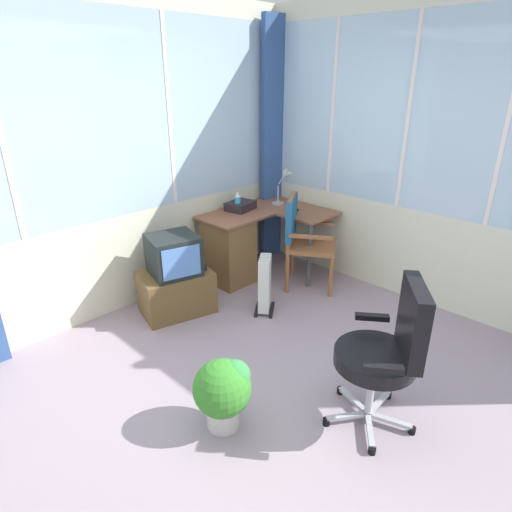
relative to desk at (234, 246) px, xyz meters
The scene contains 14 objects.
ground 2.14m from the desk, 124.82° to the right, with size 5.29×5.06×0.06m, color #9B8994.
north_window_panel 1.58m from the desk, 163.95° to the left, with size 4.29×0.07×2.76m.
east_window_panel 2.21m from the desk, 60.28° to the right, with size 0.07×4.06×2.76m.
curtain_corner 1.28m from the desk, 14.10° to the left, with size 0.33×0.07×2.66m, color #355692.
desk is the anchor object (origin of this frame).
desk_lamp 0.96m from the desk, ahead, with size 0.23×0.20×0.41m.
tv_remote 0.76m from the desk, 25.12° to the right, with size 0.04×0.15×0.02m, color black.
spray_bottle 0.47m from the desk, 31.07° to the left, with size 0.06×0.06×0.22m.
paper_tray 0.45m from the desk, 28.05° to the left, with size 0.30×0.23×0.09m, color #282127.
wooden_armchair 0.73m from the desk, 54.68° to the right, with size 0.66×0.66×0.96m.
office_chair 2.35m from the desk, 109.25° to the right, with size 0.61×0.60×0.99m.
tv_on_stand 0.86m from the desk, behind, with size 0.74×0.60×0.76m.
space_heater 0.75m from the desk, 109.67° to the right, with size 0.32×0.30×0.55m.
potted_plant 2.14m from the desk, 134.65° to the right, with size 0.37×0.37×0.48m.
Camera 1 is at (-1.69, -1.43, 2.09)m, focal length 30.20 mm.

